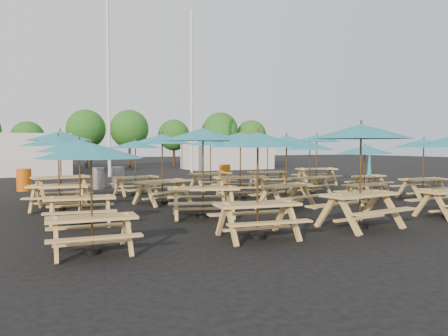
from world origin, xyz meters
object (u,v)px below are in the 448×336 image
picnic_unit_17 (424,146)px  waste_bin_3 (225,174)px  picnic_unit_4 (258,145)px  picnic_unit_9 (286,145)px  picnic_unit_18 (369,172)px  picnic_unit_7 (135,147)px  picnic_unit_11 (211,144)px  picnic_unit_1 (79,150)px  picnic_unit_6 (162,143)px  picnic_unit_14 (310,149)px  waste_bin_0 (24,180)px  picnic_unit_10 (240,140)px  picnic_unit_13 (365,153)px  picnic_unit_3 (60,139)px  picnic_unit_0 (91,156)px  waste_bin_1 (98,178)px  picnic_unit_5 (203,139)px  picnic_unit_2 (58,145)px  waste_bin_2 (118,177)px  picnic_unit_8 (361,137)px  picnic_unit_15 (268,145)px  picnic_unit_19 (317,141)px

picnic_unit_17 → waste_bin_3: picnic_unit_17 is taller
picnic_unit_4 → picnic_unit_9: 4.46m
picnic_unit_18 → waste_bin_3: 7.74m
picnic_unit_7 → picnic_unit_11: size_ratio=0.95×
picnic_unit_1 → picnic_unit_9: (6.22, -0.00, 0.14)m
picnic_unit_4 → picnic_unit_6: bearing=98.1°
picnic_unit_4 → picnic_unit_14: bearing=52.9°
picnic_unit_6 → waste_bin_0: (-4.14, 6.76, -1.62)m
picnic_unit_7 → picnic_unit_10: bearing=-50.4°
picnic_unit_6 → picnic_unit_7: size_ratio=1.25×
picnic_unit_10 → picnic_unit_13: picnic_unit_10 is taller
picnic_unit_1 → picnic_unit_3: 5.94m
picnic_unit_3 → picnic_unit_4: bearing=-82.6°
picnic_unit_0 → waste_bin_1: bearing=83.8°
picnic_unit_18 → picnic_unit_17: bearing=-100.7°
picnic_unit_7 → picnic_unit_17: bearing=-39.1°
picnic_unit_5 → picnic_unit_10: (2.95, 3.23, 0.02)m
picnic_unit_18 → picnic_unit_13: bearing=-145.0°
picnic_unit_11 → waste_bin_3: picnic_unit_11 is taller
picnic_unit_4 → picnic_unit_5: picnic_unit_5 is taller
picnic_unit_6 → picnic_unit_14: size_ratio=1.34×
picnic_unit_11 → picnic_unit_13: size_ratio=1.23×
picnic_unit_6 → picnic_unit_4: bearing=-108.0°
picnic_unit_2 → picnic_unit_17: 13.03m
picnic_unit_1 → picnic_unit_4: bearing=-37.1°
picnic_unit_13 → waste_bin_2: picnic_unit_13 is taller
picnic_unit_8 → picnic_unit_9: size_ratio=0.98×
picnic_unit_15 → picnic_unit_19: size_ratio=0.91×
picnic_unit_13 → picnic_unit_15: bearing=87.7°
picnic_unit_0 → waste_bin_3: bearing=58.9°
picnic_unit_4 → picnic_unit_11: picnic_unit_11 is taller
picnic_unit_1 → picnic_unit_8: (6.08, -3.37, 0.33)m
picnic_unit_5 → picnic_unit_18: picnic_unit_5 is taller
picnic_unit_3 → waste_bin_2: 4.95m
picnic_unit_9 → waste_bin_2: 10.14m
picnic_unit_17 → picnic_unit_19: (-0.12, 6.23, 0.25)m
picnic_unit_4 → waste_bin_2: (-0.12, 12.81, -1.53)m
picnic_unit_10 → waste_bin_3: picnic_unit_10 is taller
picnic_unit_17 → waste_bin_1: 13.95m
picnic_unit_9 → waste_bin_2: picnic_unit_9 is taller
waste_bin_2 → picnic_unit_6: bearing=-89.5°
picnic_unit_18 → waste_bin_3: picnic_unit_18 is taller
picnic_unit_2 → waste_bin_1: size_ratio=2.86×
picnic_unit_11 → waste_bin_2: picnic_unit_11 is taller
picnic_unit_0 → picnic_unit_15: (9.71, 9.34, 0.20)m
picnic_unit_6 → picnic_unit_9: size_ratio=1.07×
picnic_unit_0 → picnic_unit_4: (3.44, -0.24, 0.20)m
picnic_unit_15 → picnic_unit_18: size_ratio=1.31×
picnic_unit_0 → picnic_unit_14: picnic_unit_14 is taller
waste_bin_0 → picnic_unit_2: bearing=-83.3°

